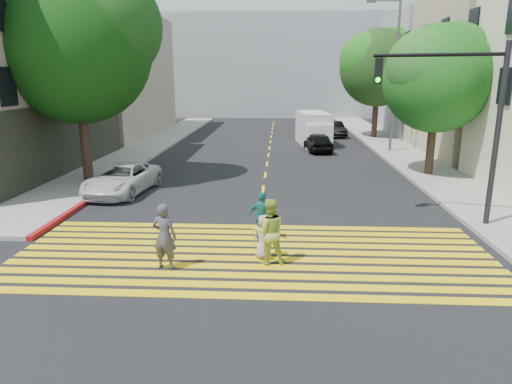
# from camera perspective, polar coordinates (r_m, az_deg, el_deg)

# --- Properties ---
(ground) EXTENTS (120.00, 120.00, 0.00)m
(ground) POSITION_cam_1_polar(r_m,az_deg,el_deg) (11.83, -0.78, -10.21)
(ground) COLOR black
(sidewalk_left) EXTENTS (3.00, 40.00, 0.15)m
(sidewalk_left) POSITION_cam_1_polar(r_m,az_deg,el_deg) (34.36, -12.66, 5.89)
(sidewalk_left) COLOR gray
(sidewalk_left) RESTS_ON ground
(sidewalk_right) EXTENTS (3.00, 60.00, 0.15)m
(sidewalk_right) POSITION_cam_1_polar(r_m,az_deg,el_deg) (27.32, 19.53, 3.30)
(sidewalk_right) COLOR gray
(sidewalk_right) RESTS_ON ground
(curb_red) EXTENTS (0.20, 8.00, 0.16)m
(curb_red) POSITION_cam_1_polar(r_m,az_deg,el_deg) (19.02, -20.74, -1.35)
(curb_red) COLOR maroon
(curb_red) RESTS_ON ground
(crosswalk) EXTENTS (13.40, 5.30, 0.01)m
(crosswalk) POSITION_cam_1_polar(r_m,az_deg,el_deg) (13.00, -0.40, -7.86)
(crosswalk) COLOR yellow
(crosswalk) RESTS_ON ground
(lane_line) EXTENTS (0.12, 34.40, 0.01)m
(lane_line) POSITION_cam_1_polar(r_m,az_deg,el_deg) (33.61, 1.76, 5.93)
(lane_line) COLOR yellow
(lane_line) RESTS_ON ground
(building_left_tan) EXTENTS (12.00, 16.00, 10.00)m
(building_left_tan) POSITION_cam_1_polar(r_m,az_deg,el_deg) (42.20, -20.94, 13.54)
(building_left_tan) COLOR tan
(building_left_tan) RESTS_ON ground
(building_right_grey) EXTENTS (10.00, 10.00, 10.00)m
(building_right_grey) POSITION_cam_1_polar(r_m,az_deg,el_deg) (43.17, 22.98, 13.36)
(building_right_grey) COLOR gray
(building_right_grey) RESTS_ON ground
(backdrop_block) EXTENTS (30.00, 8.00, 12.00)m
(backdrop_block) POSITION_cam_1_polar(r_m,az_deg,el_deg) (58.75, 2.40, 15.39)
(backdrop_block) COLOR gray
(backdrop_block) RESTS_ON ground
(tree_left) EXTENTS (7.61, 7.05, 9.51)m
(tree_left) POSITION_cam_1_polar(r_m,az_deg,el_deg) (22.70, -21.33, 17.19)
(tree_left) COLOR #3D251B
(tree_left) RESTS_ON ground
(tree_right_near) EXTENTS (6.63, 6.60, 7.44)m
(tree_right_near) POSITION_cam_1_polar(r_m,az_deg,el_deg) (24.13, 21.86, 13.63)
(tree_right_near) COLOR black
(tree_right_near) RESTS_ON ground
(tree_right_far) EXTENTS (7.31, 7.09, 8.64)m
(tree_right_far) POSITION_cam_1_polar(r_m,az_deg,el_deg) (38.00, 15.15, 15.25)
(tree_right_far) COLOR #412A24
(tree_right_far) RESTS_ON ground
(pedestrian_man) EXTENTS (0.72, 0.54, 1.78)m
(pedestrian_man) POSITION_cam_1_polar(r_m,az_deg,el_deg) (12.06, -11.37, -5.47)
(pedestrian_man) COLOR #414046
(pedestrian_man) RESTS_ON ground
(pedestrian_woman) EXTENTS (0.98, 0.82, 1.80)m
(pedestrian_woman) POSITION_cam_1_polar(r_m,az_deg,el_deg) (12.16, 1.65, -4.96)
(pedestrian_woman) COLOR #9CBD43
(pedestrian_woman) RESTS_ON ground
(pedestrian_child) EXTENTS (0.71, 0.59, 1.25)m
(pedestrian_child) POSITION_cam_1_polar(r_m,az_deg,el_deg) (12.56, 0.99, -5.65)
(pedestrian_child) COLOR #C690A7
(pedestrian_child) RESTS_ON ground
(pedestrian_extra) EXTENTS (0.96, 0.67, 1.51)m
(pedestrian_extra) POSITION_cam_1_polar(r_m,az_deg,el_deg) (13.92, 0.80, -3.06)
(pedestrian_extra) COLOR #1A6E6D
(pedestrian_extra) RESTS_ON ground
(white_sedan) EXTENTS (2.60, 4.71, 1.25)m
(white_sedan) POSITION_cam_1_polar(r_m,az_deg,el_deg) (20.36, -16.37, 1.58)
(white_sedan) COLOR silver
(white_sedan) RESTS_ON ground
(dark_car_near) EXTENTS (1.91, 3.88, 1.27)m
(dark_car_near) POSITION_cam_1_polar(r_m,az_deg,el_deg) (30.79, 7.77, 6.22)
(dark_car_near) COLOR black
(dark_car_near) RESTS_ON ground
(silver_car) EXTENTS (1.85, 4.27, 1.22)m
(silver_car) POSITION_cam_1_polar(r_m,az_deg,el_deg) (42.94, 7.15, 8.48)
(silver_car) COLOR #B6B6B6
(silver_car) RESTS_ON ground
(dark_car_parked) EXTENTS (1.83, 3.91, 1.24)m
(dark_car_parked) POSITION_cam_1_polar(r_m,az_deg,el_deg) (38.77, 9.74, 7.78)
(dark_car_parked) COLOR black
(dark_car_parked) RESTS_ON ground
(white_van) EXTENTS (2.43, 5.17, 2.35)m
(white_van) POSITION_cam_1_polar(r_m,az_deg,el_deg) (33.62, 7.24, 7.74)
(white_van) COLOR silver
(white_van) RESTS_ON ground
(traffic_signal) EXTENTS (3.96, 1.24, 5.95)m
(traffic_signal) POSITION_cam_1_polar(r_m,az_deg,el_deg) (16.23, 24.38, 9.33)
(traffic_signal) COLOR black
(traffic_signal) RESTS_ON ground
(street_lamp) EXTENTS (2.16, 0.37, 9.56)m
(street_lamp) POSITION_cam_1_polar(r_m,az_deg,el_deg) (30.86, 16.72, 14.82)
(street_lamp) COLOR #5B5B5B
(street_lamp) RESTS_ON ground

